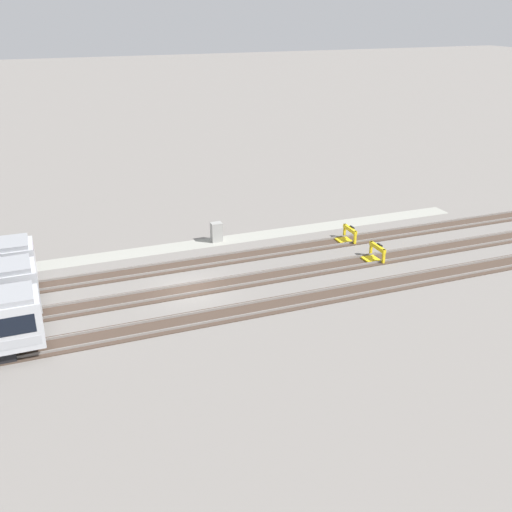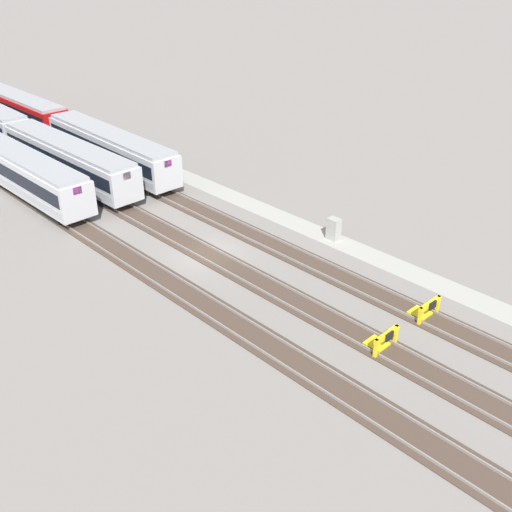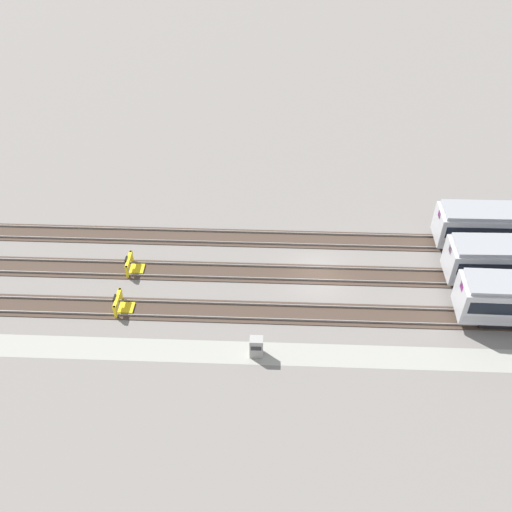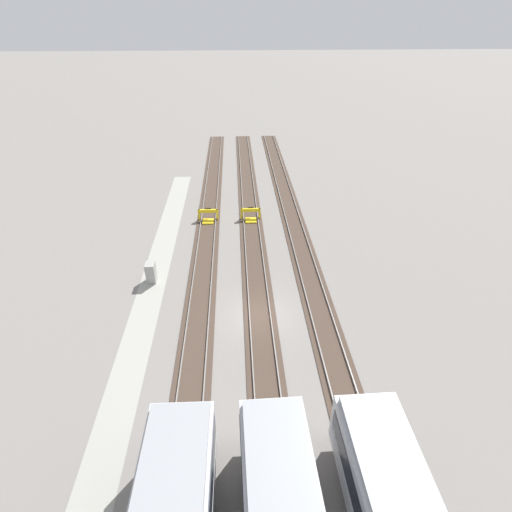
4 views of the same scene
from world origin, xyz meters
The scene contains 8 objects.
ground_plane centered at (0.00, 0.00, 0.00)m, with size 400.00×400.00×0.00m, color gray.
service_walkway centered at (0.00, -8.01, 0.00)m, with size 54.00×2.00×0.01m, color #9E9E93.
rail_track_nearest centered at (0.00, -4.22, 0.04)m, with size 90.00×2.23×0.21m.
rail_track_near_inner centered at (0.00, 0.00, 0.04)m, with size 90.00×2.24×0.21m.
rail_track_middle centered at (0.00, 4.22, 0.04)m, with size 90.00×2.23×0.21m.
bumper_stop_nearest_track centered at (-14.57, -4.22, 0.51)m, with size 1.36×2.00×1.22m.
bumper_stop_near_inner_track centered at (-14.58, 0.00, 0.51)m, with size 1.34×2.00×1.22m.
electrical_cabinet centered at (-4.53, -8.11, 0.80)m, with size 0.90×0.73×1.60m.
Camera 4 is at (21.17, -1.42, 18.10)m, focal length 28.00 mm.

